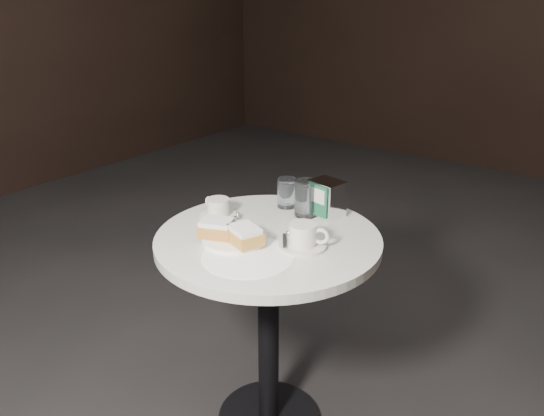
{
  "coord_description": "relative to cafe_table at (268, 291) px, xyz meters",
  "views": [
    {
      "loc": [
        0.9,
        -1.18,
        1.45
      ],
      "look_at": [
        0.0,
        0.02,
        0.83
      ],
      "focal_mm": 35.0,
      "sensor_mm": 36.0,
      "label": 1
    }
  ],
  "objects": [
    {
      "name": "cafe_table",
      "position": [
        0.0,
        0.0,
        0.0
      ],
      "size": [
        0.7,
        0.7,
        0.74
      ],
      "color": "black",
      "rests_on": "ground"
    },
    {
      "name": "sugar_spill",
      "position": [
        0.04,
        -0.15,
        0.2
      ],
      "size": [
        0.29,
        0.29,
        0.0
      ],
      "primitive_type": "cylinder",
      "rotation": [
        0.0,
        0.0,
        0.08
      ],
      "color": "white",
      "rests_on": "cafe_table"
    },
    {
      "name": "beignet_plate",
      "position": [
        -0.06,
        -0.1,
        0.22
      ],
      "size": [
        0.22,
        0.21,
        0.07
      ],
      "rotation": [
        0.0,
        0.0,
        0.08
      ],
      "color": "white",
      "rests_on": "cafe_table"
    },
    {
      "name": "coffee_cup_left",
      "position": [
        -0.22,
        0.01,
        0.23
      ],
      "size": [
        0.15,
        0.15,
        0.07
      ],
      "rotation": [
        0.0,
        0.0,
        -0.21
      ],
      "color": "white",
      "rests_on": "cafe_table"
    },
    {
      "name": "coffee_cup_right",
      "position": [
        0.13,
        -0.0,
        0.23
      ],
      "size": [
        0.18,
        0.18,
        0.07
      ],
      "rotation": [
        0.0,
        0.0,
        0.37
      ],
      "color": "beige",
      "rests_on": "cafe_table"
    },
    {
      "name": "water_glass_left",
      "position": [
        -0.09,
        0.23,
        0.25
      ],
      "size": [
        0.08,
        0.08,
        0.1
      ],
      "rotation": [
        0.0,
        0.0,
        0.36
      ],
      "color": "white",
      "rests_on": "cafe_table"
    },
    {
      "name": "water_glass_right",
      "position": [
        0.0,
        0.2,
        0.26
      ],
      "size": [
        0.1,
        0.1,
        0.12
      ],
      "rotation": [
        0.0,
        0.0,
        0.43
      ],
      "color": "white",
      "rests_on": "cafe_table"
    },
    {
      "name": "napkin_dispenser",
      "position": [
        0.06,
        0.24,
        0.26
      ],
      "size": [
        0.12,
        0.11,
        0.12
      ],
      "rotation": [
        0.0,
        0.0,
        -0.2
      ],
      "color": "white",
      "rests_on": "cafe_table"
    }
  ]
}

